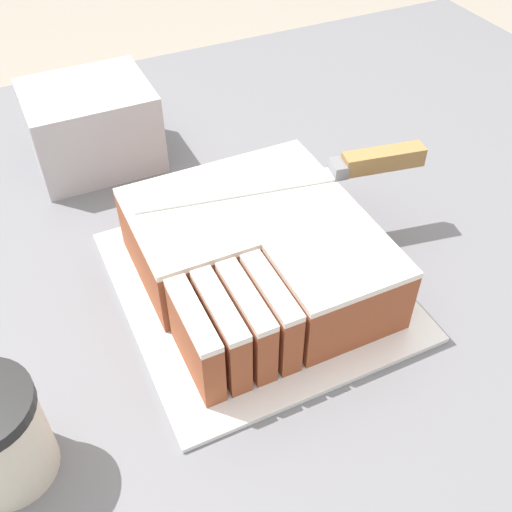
{
  "coord_description": "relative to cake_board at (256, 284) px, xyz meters",
  "views": [
    {
      "loc": [
        -0.23,
        -0.46,
        1.37
      ],
      "look_at": [
        -0.03,
        -0.04,
        0.93
      ],
      "focal_mm": 42.0,
      "sensor_mm": 36.0,
      "label": 1
    }
  ],
  "objects": [
    {
      "name": "cake_board",
      "position": [
        0.0,
        0.0,
        0.0
      ],
      "size": [
        0.29,
        0.31,
        0.01
      ],
      "color": "white",
      "rests_on": "countertop"
    },
    {
      "name": "countertop",
      "position": [
        0.03,
        0.04,
        -0.44
      ],
      "size": [
        1.4,
        1.1,
        0.88
      ],
      "color": "slate",
      "rests_on": "ground_plane"
    },
    {
      "name": "knife",
      "position": [
        0.13,
        0.04,
        0.09
      ],
      "size": [
        0.33,
        0.08,
        0.02
      ],
      "rotation": [
        0.0,
        0.0,
        2.97
      ],
      "color": "silver",
      "rests_on": "cake"
    },
    {
      "name": "cake",
      "position": [
        0.0,
        0.0,
        0.04
      ],
      "size": [
        0.23,
        0.25,
        0.08
      ],
      "color": "#994C2D",
      "rests_on": "cake_board"
    },
    {
      "name": "storage_box",
      "position": [
        -0.1,
        0.32,
        0.05
      ],
      "size": [
        0.16,
        0.14,
        0.11
      ],
      "color": "#B2B2B7",
      "rests_on": "countertop"
    }
  ]
}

